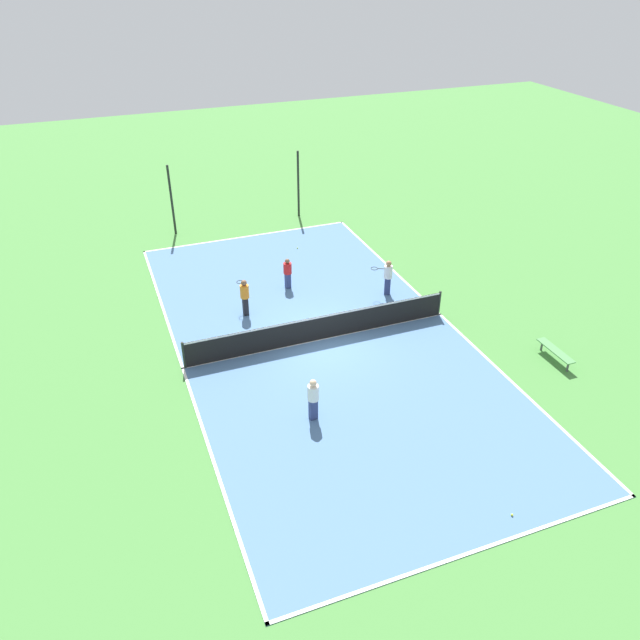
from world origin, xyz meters
The scene contains 12 objects.
ground_plane centered at (0.00, 0.00, 0.00)m, with size 80.00×80.00×0.00m, color #47843D.
court_surface centered at (0.00, 0.00, 0.01)m, with size 10.70×21.13×0.02m.
tennis_net centered at (0.00, 0.00, 0.57)m, with size 10.50×0.10×1.08m.
bench centered at (7.53, -4.35, 0.39)m, with size 0.36×1.75×0.45m.
player_far_white centered at (-1.86, -4.26, 0.88)m, with size 0.38×0.38×1.53m.
player_near_white centered at (4.01, 2.34, 0.93)m, with size 0.99×0.69×1.60m.
player_center_orange centered at (-2.17, 2.87, 0.93)m, with size 0.37×0.94×1.59m.
player_coach_red centered at (0.18, 4.45, 0.81)m, with size 0.41×0.41×1.40m.
tennis_ball_midcourt centered at (1.72, -9.90, 0.06)m, with size 0.07×0.07×0.07m, color #CCE033.
tennis_ball_far_baseline centered at (1.90, 8.15, 0.06)m, with size 0.07×0.07×0.07m, color #CCE033.
fence_post_back_left centered at (-3.43, 12.29, 1.83)m, with size 0.12×0.12×3.66m.
fence_post_back_right centered at (3.43, 12.29, 1.83)m, with size 0.12×0.12×3.66m.
Camera 1 is at (-7.19, -18.81, 13.19)m, focal length 35.00 mm.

